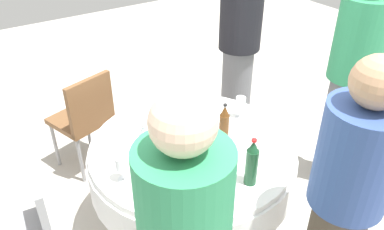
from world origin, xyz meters
name	(u,v)px	position (x,y,z in m)	size (l,w,h in m)	color
ground_plane	(192,227)	(0.00, 0.00, 0.00)	(10.00, 10.00, 0.00)	#B7B2A8
dining_table	(192,163)	(0.00, 0.00, 0.59)	(1.29, 1.29, 0.74)	white
bottle_clear_west	(191,128)	(-0.03, 0.03, 0.89)	(0.06, 0.06, 0.32)	silver
bottle_dark_green_far	(252,163)	(-0.46, -0.07, 0.87)	(0.07, 0.07, 0.29)	#194728
bottle_brown_east	(224,126)	(-0.10, -0.16, 0.87)	(0.06, 0.06, 0.28)	#593314
bottle_amber_rear	(169,121)	(0.14, 0.08, 0.87)	(0.06, 0.06, 0.27)	#8C5619
bottle_clear_near	(145,148)	(-0.04, 0.34, 0.88)	(0.06, 0.06, 0.30)	silver
wine_glass_rear	(241,103)	(0.08, -0.44, 0.85)	(0.07, 0.07, 0.15)	white
wine_glass_near	(121,164)	(-0.06, 0.49, 0.85)	(0.07, 0.07, 0.15)	white
wine_glass_inner	(189,127)	(0.05, -0.02, 0.83)	(0.07, 0.07, 0.14)	white
plate_mid	(263,137)	(-0.19, -0.41, 0.75)	(0.22, 0.22, 0.02)	white
plate_north	(127,144)	(0.22, 0.33, 0.75)	(0.21, 0.21, 0.02)	white
plate_left	(164,117)	(0.35, -0.01, 0.75)	(0.22, 0.22, 0.02)	white
spoon_far	(215,159)	(-0.19, -0.03, 0.74)	(0.18, 0.02, 0.01)	silver
knife_east	(215,112)	(0.21, -0.34, 0.74)	(0.18, 0.02, 0.01)	silver
person_far	(239,52)	(0.68, -0.93, 0.88)	(0.34, 0.34, 1.68)	slate
person_east	(342,208)	(-0.91, -0.23, 0.85)	(0.34, 0.34, 1.61)	#4C3F33
person_rear	(350,80)	(-0.16, -1.25, 0.89)	(0.34, 0.34, 1.70)	slate
chair_inner	(85,115)	(1.04, 0.32, 0.52)	(0.50, 0.50, 0.87)	brown
chair_south	(27,229)	(0.11, 1.01, 0.52)	(0.44, 0.44, 0.87)	#99999E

